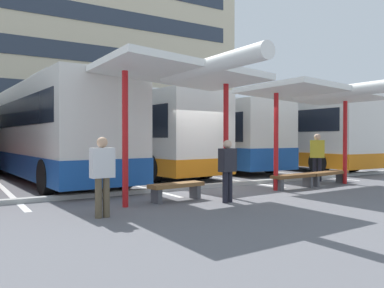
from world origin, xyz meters
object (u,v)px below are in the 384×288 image
(bench_1, at_px, (294,178))
(waiting_passenger_2, at_px, (102,171))
(coach_bus_3, at_px, (200,137))
(waiting_passenger_1, at_px, (227,167))
(waiting_passenger_0, at_px, (317,154))
(waiting_shelter_0, at_px, (185,75))
(bench_0, at_px, (176,188))
(coach_bus_4, at_px, (272,134))
(coach_bus_1, at_px, (50,133))
(bench_2, at_px, (328,175))
(coach_bus_2, at_px, (126,135))
(waiting_shelter_1, at_px, (320,95))

(bench_1, xyz_separation_m, waiting_passenger_2, (-6.53, -1.08, 0.59))
(coach_bus_3, bearing_deg, waiting_passenger_1, -119.52)
(waiting_passenger_0, height_order, waiting_passenger_2, waiting_passenger_0)
(waiting_shelter_0, bearing_deg, bench_0, 90.00)
(bench_0, bearing_deg, waiting_passenger_0, 9.41)
(coach_bus_4, xyz_separation_m, bench_1, (-5.90, -7.13, -1.44))
(coach_bus_1, relative_size, bench_2, 5.72)
(coach_bus_2, xyz_separation_m, waiting_passenger_1, (-1.14, -9.26, -0.84))
(coach_bus_3, bearing_deg, coach_bus_4, -21.55)
(waiting_passenger_1, bearing_deg, coach_bus_2, 82.99)
(bench_1, relative_size, waiting_passenger_1, 1.08)
(bench_1, distance_m, waiting_passenger_2, 6.65)
(waiting_shelter_0, relative_size, bench_0, 2.94)
(coach_bus_3, xyz_separation_m, coach_bus_4, (3.79, -1.50, 0.16))
(waiting_shelter_0, xyz_separation_m, waiting_shelter_1, (5.14, 0.22, -0.17))
(bench_1, bearing_deg, coach_bus_2, 104.69)
(waiting_shelter_0, relative_size, waiting_passenger_1, 2.95)
(coach_bus_2, distance_m, waiting_shelter_0, 9.12)
(bench_1, relative_size, bench_2, 0.84)
(waiting_passenger_0, bearing_deg, coach_bus_4, 59.44)
(bench_2, xyz_separation_m, waiting_passenger_1, (-5.11, -1.10, 0.53))
(coach_bus_2, height_order, coach_bus_3, coach_bus_2)
(coach_bus_1, distance_m, coach_bus_2, 4.00)
(coach_bus_2, xyz_separation_m, waiting_passenger_0, (4.48, -7.27, -0.70))
(waiting_passenger_0, bearing_deg, waiting_passenger_1, -160.46)
(coach_bus_4, bearing_deg, coach_bus_3, 158.45)
(waiting_passenger_0, bearing_deg, waiting_passenger_2, -166.59)
(coach_bus_3, xyz_separation_m, bench_1, (-2.12, -8.63, -1.28))
(waiting_passenger_2, bearing_deg, bench_0, 24.03)
(coach_bus_4, distance_m, bench_1, 9.37)
(bench_0, xyz_separation_m, waiting_shelter_1, (5.14, -0.20, 2.63))
(bench_2, bearing_deg, coach_bus_1, 139.19)
(waiting_shelter_1, bearing_deg, coach_bus_1, 133.96)
(bench_0, relative_size, waiting_passenger_0, 0.89)
(bench_0, relative_size, bench_2, 0.79)
(coach_bus_1, relative_size, bench_0, 7.28)
(waiting_passenger_2, bearing_deg, coach_bus_4, 33.43)
(coach_bus_2, height_order, waiting_shelter_0, coach_bus_2)
(waiting_shelter_0, relative_size, waiting_passenger_2, 2.81)
(coach_bus_2, relative_size, bench_0, 7.83)
(coach_bus_4, relative_size, waiting_passenger_2, 7.27)
(coach_bus_3, height_order, bench_0, coach_bus_3)
(bench_0, height_order, waiting_passenger_0, waiting_passenger_0)
(waiting_shelter_0, bearing_deg, coach_bus_2, 76.74)
(coach_bus_2, bearing_deg, waiting_shelter_0, -103.26)
(coach_bus_3, bearing_deg, bench_2, -92.13)
(coach_bus_3, relative_size, waiting_shelter_1, 2.33)
(bench_0, distance_m, waiting_shelter_1, 5.78)
(waiting_shelter_0, height_order, waiting_passenger_1, waiting_shelter_0)
(waiting_shelter_0, bearing_deg, bench_2, 5.80)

